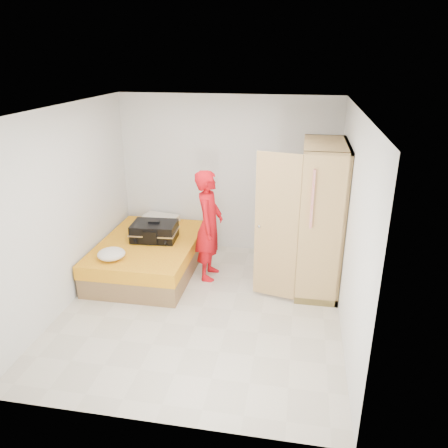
% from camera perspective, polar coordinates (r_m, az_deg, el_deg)
% --- Properties ---
extents(room, '(4.00, 4.02, 2.60)m').
position_cam_1_polar(room, '(5.41, -3.08, 0.95)').
color(room, beige).
rests_on(room, ground).
extents(bed, '(1.42, 2.02, 0.50)m').
position_cam_1_polar(bed, '(6.90, -9.77, -4.11)').
color(bed, olive).
rests_on(bed, ground).
extents(wardrobe, '(1.16, 1.20, 2.10)m').
position_cam_1_polar(wardrobe, '(6.20, 12.01, 0.25)').
color(wardrobe, '#E0B86D').
rests_on(wardrobe, ground).
extents(person, '(0.40, 0.61, 1.66)m').
position_cam_1_polar(person, '(6.40, -1.97, -0.19)').
color(person, red).
rests_on(person, ground).
extents(suitcase, '(0.72, 0.55, 0.30)m').
position_cam_1_polar(suitcase, '(6.79, -9.08, -0.95)').
color(suitcase, black).
rests_on(suitcase, bed).
extents(round_cushion, '(0.39, 0.39, 0.15)m').
position_cam_1_polar(round_cushion, '(6.30, -14.50, -3.82)').
color(round_cushion, white).
rests_on(round_cushion, bed).
extents(pillow, '(0.63, 0.40, 0.11)m').
position_cam_1_polar(pillow, '(7.53, -8.23, 0.74)').
color(pillow, white).
rests_on(pillow, bed).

